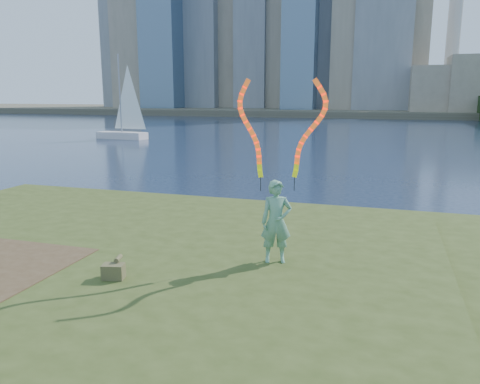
% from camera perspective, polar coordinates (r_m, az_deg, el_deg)
% --- Properties ---
extents(ground, '(320.00, 320.00, 0.00)m').
position_cam_1_polar(ground, '(12.63, -9.97, -8.28)').
color(ground, '#17233B').
rests_on(ground, ground).
extents(grassy_knoll, '(20.00, 18.00, 0.80)m').
position_cam_1_polar(grassy_knoll, '(10.66, -15.74, -10.47)').
color(grassy_knoll, '#354418').
rests_on(grassy_knoll, ground).
extents(far_shore, '(320.00, 40.00, 1.20)m').
position_cam_1_polar(far_shore, '(105.71, 14.46, 9.49)').
color(far_shore, '#4F493A').
rests_on(far_shore, ground).
extents(woman_with_ribbons, '(2.01, 0.76, 4.13)m').
position_cam_1_polar(woman_with_ribbons, '(9.76, 4.51, -0.69)').
color(woman_with_ribbons, '#1C7545').
rests_on(woman_with_ribbons, grassy_knoll).
extents(canvas_bag, '(0.46, 0.52, 0.39)m').
position_cam_1_polar(canvas_bag, '(9.50, -15.13, -9.22)').
color(canvas_bag, '#484328').
rests_on(canvas_bag, grassy_knoll).
extents(sailboat, '(5.38, 2.08, 8.08)m').
position_cam_1_polar(sailboat, '(47.24, -13.98, 7.98)').
color(sailboat, silver).
rests_on(sailboat, ground).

